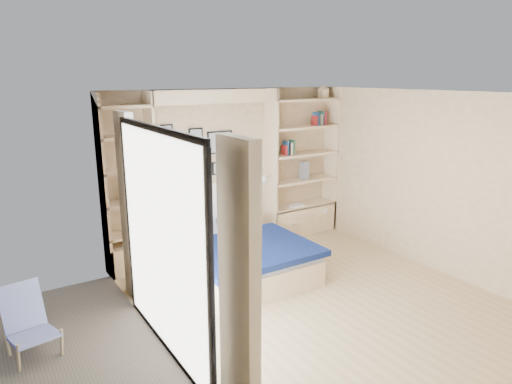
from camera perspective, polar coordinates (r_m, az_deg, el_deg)
ground at (r=5.85m, az=7.73°, el=-13.14°), size 4.50×4.50×0.00m
room_shell at (r=6.44m, az=-3.34°, el=-0.17°), size 4.50×4.50×4.50m
bed at (r=6.42m, az=-2.45°, el=-7.81°), size 1.66×2.04×1.07m
photo_gallery at (r=6.91m, az=-6.73°, el=5.23°), size 1.48×0.02×0.82m
reading_lamps at (r=6.88m, az=-4.66°, el=0.96°), size 1.92×0.12×0.15m
shelf_decor at (r=7.56m, az=4.41°, el=6.64°), size 3.58×0.23×2.03m
deck_chair at (r=5.20m, az=-26.60°, el=-14.36°), size 0.52×0.74×0.69m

